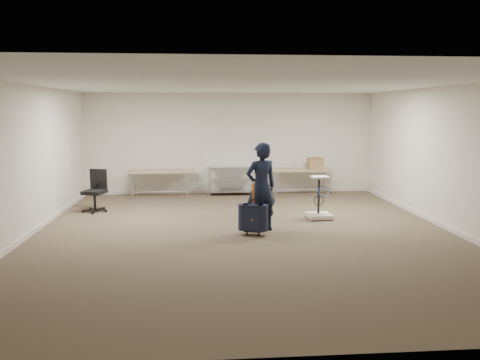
{
  "coord_description": "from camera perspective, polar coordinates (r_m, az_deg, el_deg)",
  "views": [
    {
      "loc": [
        -0.77,
        -8.6,
        2.33
      ],
      "look_at": [
        -0.06,
        0.3,
        0.99
      ],
      "focal_mm": 35.0,
      "sensor_mm": 36.0,
      "label": 1
    }
  ],
  "objects": [
    {
      "name": "person",
      "position": [
        9.02,
        2.59,
        -0.86
      ],
      "size": [
        0.73,
        0.59,
        1.72
      ],
      "primitive_type": "imported",
      "rotation": [
        0.0,
        0.0,
        3.46
      ],
      "color": "black",
      "rests_on": "ground"
    },
    {
      "name": "cardboard_box",
      "position": [
        13.1,
        9.14,
        2.04
      ],
      "size": [
        0.42,
        0.33,
        0.3
      ],
      "primitive_type": "cube",
      "rotation": [
        0.0,
        0.0,
        0.07
      ],
      "color": "#9C7D48",
      "rests_on": "folding_table_right"
    },
    {
      "name": "suitcase",
      "position": [
        8.78,
        1.6,
        -4.61
      ],
      "size": [
        0.4,
        0.29,
        0.99
      ],
      "color": "black",
      "rests_on": "ground"
    },
    {
      "name": "wire_shelf",
      "position": [
        12.96,
        -1.13,
        0.12
      ],
      "size": [
        1.22,
        0.47,
        0.8
      ],
      "color": "silver",
      "rests_on": "ground"
    },
    {
      "name": "folding_table_right",
      "position": [
        12.94,
        7.36,
        1.1
      ],
      "size": [
        1.8,
        0.75,
        0.73
      ],
      "color": "tan",
      "rests_on": "ground"
    },
    {
      "name": "equipment_cart",
      "position": [
        10.3,
        9.64,
        -3.31
      ],
      "size": [
        0.54,
        0.54,
        0.92
      ],
      "color": "beige",
      "rests_on": "ground"
    },
    {
      "name": "folding_table_left",
      "position": [
        12.71,
        -9.65,
        0.92
      ],
      "size": [
        1.8,
        0.75,
        0.73
      ],
      "color": "tan",
      "rests_on": "ground"
    },
    {
      "name": "ground",
      "position": [
        8.95,
        0.52,
        -6.58
      ],
      "size": [
        9.0,
        9.0,
        0.0
      ],
      "primitive_type": "plane",
      "color": "#4A3C2D",
      "rests_on": "ground"
    },
    {
      "name": "office_chair",
      "position": [
        11.35,
        -17.2,
        -2.21
      ],
      "size": [
        0.59,
        0.59,
        0.97
      ],
      "color": "black",
      "rests_on": "ground"
    },
    {
      "name": "room_shell",
      "position": [
        10.27,
        -0.17,
        -4.31
      ],
      "size": [
        8.0,
        9.0,
        9.0
      ],
      "color": "silver",
      "rests_on": "ground"
    }
  ]
}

